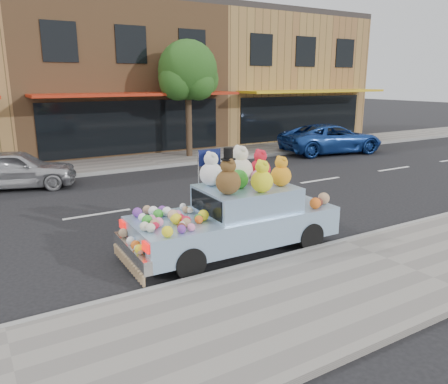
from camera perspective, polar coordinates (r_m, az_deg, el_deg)
ground at (r=13.70m, az=0.13°, el=-0.38°), size 120.00×120.00×0.00m
near_sidewalk at (r=9.06m, az=22.14°, el=-9.06°), size 60.00×3.00×0.12m
far_sidewalk at (r=19.42m, az=-9.83°, el=4.02°), size 60.00×3.00×0.12m
near_kerb at (r=9.94m, az=15.26°, el=-6.35°), size 60.00×0.12×0.13m
far_kerb at (r=18.05m, az=-8.09°, el=3.32°), size 60.00×0.12×0.13m
storefront_mid at (r=24.30m, az=-15.06°, el=14.31°), size 10.00×9.80×7.30m
storefront_right at (r=28.76m, az=5.08°, el=14.69°), size 10.00×9.80×7.30m
street_tree at (r=19.97m, az=-4.74°, el=14.95°), size 3.00×2.70×5.22m
car_silver at (r=15.98m, az=-25.62°, el=2.72°), size 4.09×2.59×1.30m
car_blue at (r=22.16m, az=13.82°, el=6.79°), size 5.42×3.16×1.42m
art_car at (r=9.11m, az=1.48°, el=-2.84°), size 4.52×1.87×2.26m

